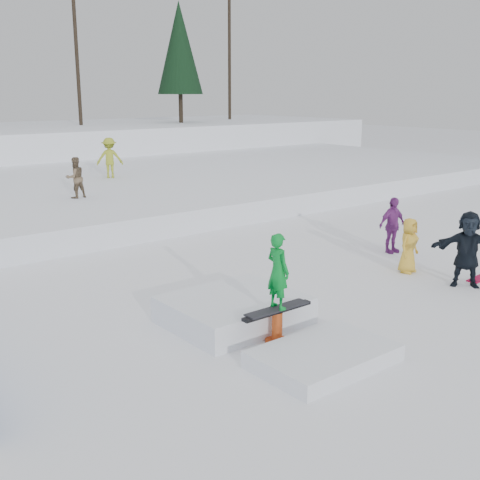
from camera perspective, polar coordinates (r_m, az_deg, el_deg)
ground at (r=13.10m, az=3.81°, el=-6.65°), size 120.00×120.00×0.00m
snow_midrise at (r=26.68m, az=-20.17°, el=4.01°), size 50.00×18.00×0.80m
treeline at (r=40.10m, az=-18.37°, el=17.32°), size 40.24×4.22×10.50m
walker_olive at (r=22.76m, az=-15.35°, el=5.72°), size 0.77×0.63×1.49m
walker_ygreen at (r=27.81m, az=-12.26°, el=7.62°), size 1.34×1.14×1.79m
spectator_purple at (r=18.01m, az=14.23°, el=1.37°), size 1.00×0.52×1.64m
spectator_yellow at (r=16.15m, az=15.70°, el=-0.50°), size 0.77×0.56×1.44m
spectator_dark at (r=15.40m, az=20.76°, el=-0.82°), size 1.45×1.70×1.84m
jib_rail_feature at (r=11.79m, az=1.63°, el=-7.44°), size 2.60×4.40×2.11m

